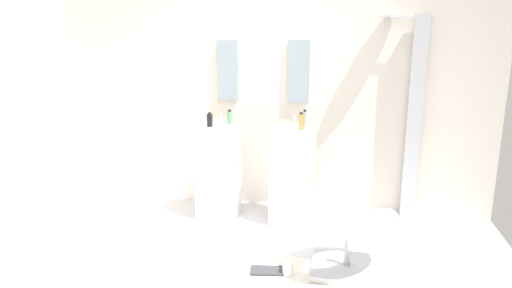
{
  "coord_description": "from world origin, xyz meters",
  "views": [
    {
      "loc": [
        0.91,
        -3.08,
        1.84
      ],
      "look_at": [
        0.15,
        0.55,
        0.95
      ],
      "focal_mm": 31.32,
      "sensor_mm": 36.0,
      "label": 1
    }
  ],
  "objects": [
    {
      "name": "soap_bottle_green",
      "position": [
        -0.28,
        1.27,
        1.04
      ],
      "size": [
        0.06,
        0.06,
        0.15
      ],
      "color": "#59996B",
      "rests_on": "pedestal_sink_left"
    },
    {
      "name": "area_rug",
      "position": [
        0.46,
        -0.0,
        0.01
      ],
      "size": [
        1.21,
        0.78,
        0.01
      ],
      "primitive_type": "cube",
      "color": "white",
      "rests_on": "ground_plane"
    },
    {
      "name": "pedestal_sink_right",
      "position": [
        0.38,
        1.2,
        0.52
      ],
      "size": [
        0.46,
        0.46,
        1.07
      ],
      "color": "white",
      "rests_on": "ground_plane"
    },
    {
      "name": "coffee_mug",
      "position": [
        0.5,
        0.09,
        0.06
      ],
      "size": [
        0.08,
        0.08,
        0.1
      ],
      "primitive_type": "cylinder",
      "color": "white",
      "rests_on": "area_rug"
    },
    {
      "name": "soap_bottle_black",
      "position": [
        -0.43,
        1.09,
        1.04
      ],
      "size": [
        0.06,
        0.06,
        0.14
      ],
      "color": "black",
      "rests_on": "pedestal_sink_left"
    },
    {
      "name": "soap_bottle_amber",
      "position": [
        0.47,
        1.11,
        1.05
      ],
      "size": [
        0.05,
        0.05,
        0.17
      ],
      "color": "#C68C38",
      "rests_on": "pedestal_sink_right"
    },
    {
      "name": "rear_partition",
      "position": [
        0.0,
        1.65,
        1.3
      ],
      "size": [
        4.8,
        0.1,
        2.6
      ],
      "primitive_type": "cube",
      "color": "beige",
      "rests_on": "ground_plane"
    },
    {
      "name": "soap_bottle_grey",
      "position": [
        0.51,
        1.13,
        1.06
      ],
      "size": [
        0.05,
        0.05,
        0.2
      ],
      "color": "#99999E",
      "rests_on": "pedestal_sink_right"
    },
    {
      "name": "vanity_mirror_right",
      "position": [
        0.38,
        1.58,
        1.49
      ],
      "size": [
        0.22,
        0.03,
        0.64
      ],
      "primitive_type": "cube",
      "color": "#8C9EA8"
    },
    {
      "name": "pedestal_sink_left",
      "position": [
        -0.38,
        1.2,
        0.52
      ],
      "size": [
        0.46,
        0.46,
        1.07
      ],
      "color": "white",
      "rests_on": "ground_plane"
    },
    {
      "name": "magazine_charcoal",
      "position": [
        0.33,
        0.1,
        0.02
      ],
      "size": [
        0.28,
        0.18,
        0.02
      ],
      "primitive_type": "cube",
      "rotation": [
        0.0,
        0.0,
        0.16
      ],
      "color": "#38383D",
      "rests_on": "area_rug"
    },
    {
      "name": "shower_column",
      "position": [
        1.54,
        1.53,
        1.08
      ],
      "size": [
        0.49,
        0.24,
        2.05
      ],
      "color": "#B7BABF",
      "rests_on": "ground_plane"
    },
    {
      "name": "vanity_mirror_left",
      "position": [
        -0.38,
        1.58,
        1.49
      ],
      "size": [
        0.22,
        0.03,
        0.64
      ],
      "primitive_type": "cube",
      "color": "#8C9EA8"
    },
    {
      "name": "ground_plane",
      "position": [
        0.0,
        0.0,
        -0.02
      ],
      "size": [
        4.8,
        3.6,
        0.04
      ],
      "primitive_type": "cube",
      "color": "silver"
    },
    {
      "name": "lounge_chair",
      "position": [
        0.96,
        0.25,
        0.35
      ],
      "size": [
        1.08,
        1.08,
        0.65
      ],
      "color": "#B7BABF",
      "rests_on": "ground_plane"
    }
  ]
}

